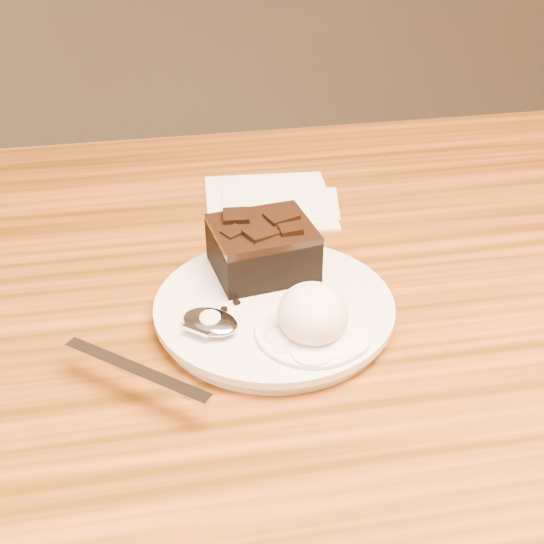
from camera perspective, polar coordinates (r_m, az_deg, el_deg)
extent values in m
cylinder|color=silver|center=(0.62, 0.16, -2.96)|extent=(0.20, 0.20, 0.02)
cube|color=black|center=(0.65, -0.71, 1.58)|extent=(0.09, 0.08, 0.04)
ellipsoid|color=white|center=(0.57, 3.14, -3.20)|extent=(0.05, 0.06, 0.05)
cylinder|color=white|center=(0.58, 3.09, -4.58)|extent=(0.09, 0.09, 0.00)
cube|color=white|center=(0.80, -0.25, 5.43)|extent=(0.14, 0.14, 0.01)
cube|color=black|center=(0.57, 1.43, -5.32)|extent=(0.01, 0.01, 0.00)
cube|color=black|center=(0.61, -2.72, -2.33)|extent=(0.01, 0.01, 0.00)
cube|color=black|center=(0.61, 3.16, -2.28)|extent=(0.01, 0.01, 0.00)
cube|color=black|center=(0.60, -3.68, -2.90)|extent=(0.01, 0.01, 0.00)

